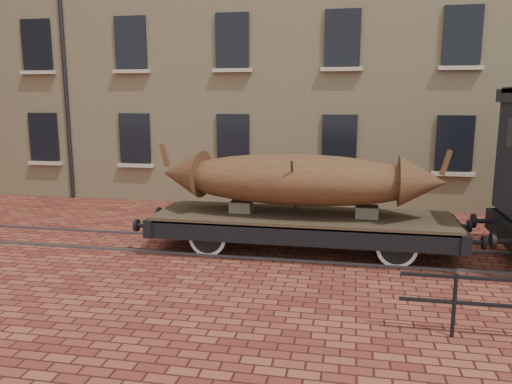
# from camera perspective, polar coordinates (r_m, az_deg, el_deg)

# --- Properties ---
(ground) EXTENTS (90.00, 90.00, 0.00)m
(ground) POSITION_cam_1_polar(r_m,az_deg,el_deg) (11.89, 3.63, -6.76)
(ground) COLOR #5B211B
(warehouse_cream) EXTENTS (40.00, 10.19, 14.00)m
(warehouse_cream) POSITION_cam_1_polar(r_m,az_deg,el_deg) (21.58, 15.95, 19.45)
(warehouse_cream) COLOR #D9C089
(warehouse_cream) RESTS_ON ground
(rail_track) EXTENTS (30.00, 1.52, 0.06)m
(rail_track) POSITION_cam_1_polar(r_m,az_deg,el_deg) (11.88, 3.63, -6.62)
(rail_track) COLOR #59595E
(rail_track) RESTS_ON ground
(flatcar_wagon) EXTENTS (7.69, 2.09, 1.16)m
(flatcar_wagon) POSITION_cam_1_polar(r_m,az_deg,el_deg) (11.65, 5.31, -3.44)
(flatcar_wagon) COLOR #473B26
(flatcar_wagon) RESTS_ON ground
(iron_boat) EXTENTS (6.66, 2.01, 1.59)m
(iron_boat) POSITION_cam_1_polar(r_m,az_deg,el_deg) (11.47, 4.61, 1.47)
(iron_boat) COLOR brown
(iron_boat) RESTS_ON flatcar_wagon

